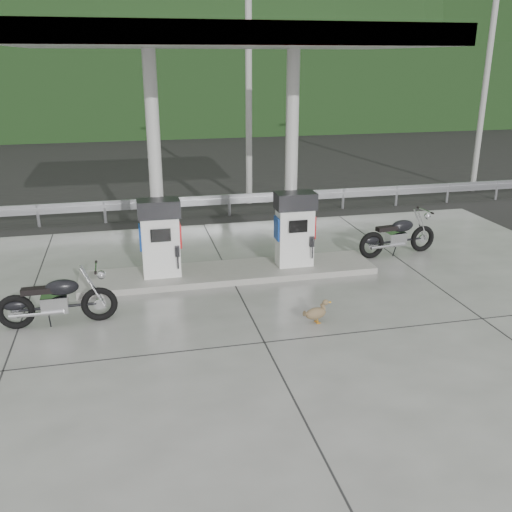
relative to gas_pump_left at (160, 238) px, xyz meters
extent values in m
plane|color=black|center=(1.60, -2.50, -1.07)|extent=(160.00, 160.00, 0.00)
cube|color=slate|center=(1.60, -2.50, -1.06)|extent=(18.00, 14.00, 0.02)
cube|color=gray|center=(1.60, 0.00, -0.98)|extent=(7.00, 1.40, 0.15)
cylinder|color=silver|center=(0.00, 0.40, 1.60)|extent=(0.30, 0.30, 5.00)
cylinder|color=silver|center=(3.20, 0.40, 1.60)|extent=(0.30, 0.30, 5.00)
cube|color=silver|center=(1.60, 0.00, 4.30)|extent=(8.50, 5.00, 0.40)
cube|color=black|center=(1.60, 9.00, -1.07)|extent=(60.00, 7.00, 0.01)
cylinder|color=gray|center=(3.60, 7.00, 2.93)|extent=(0.22, 0.22, 8.00)
cylinder|color=gray|center=(12.60, 7.00, 2.93)|extent=(0.22, 0.22, 8.00)
cube|color=black|center=(1.60, 27.50, 1.93)|extent=(80.00, 6.00, 6.00)
camera|label=1|loc=(-0.65, -12.58, 3.90)|focal=40.00mm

